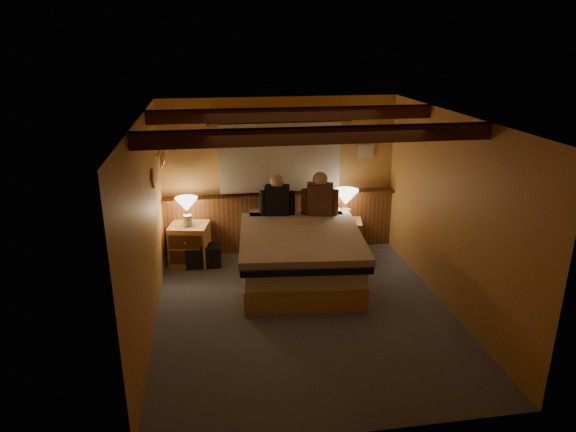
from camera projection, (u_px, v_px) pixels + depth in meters
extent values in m
plane|color=#525762|center=(304.00, 312.00, 6.37)|extent=(4.20, 4.20, 0.00)
plane|color=tan|center=(306.00, 117.00, 5.57)|extent=(4.20, 4.20, 0.00)
plane|color=#D08F4B|center=(280.00, 176.00, 7.93)|extent=(3.60, 0.00, 3.60)
plane|color=#D08F4B|center=(146.00, 230.00, 5.70)|extent=(0.00, 4.20, 4.20)
plane|color=#D08F4B|center=(450.00, 213.00, 6.24)|extent=(0.00, 4.20, 4.20)
plane|color=#D08F4B|center=(356.00, 311.00, 4.01)|extent=(3.60, 0.00, 3.60)
cube|color=brown|center=(280.00, 222.00, 8.12)|extent=(3.60, 0.12, 0.90)
cube|color=brown|center=(281.00, 195.00, 7.91)|extent=(3.60, 0.22, 0.04)
cylinder|color=#472011|center=(280.00, 121.00, 7.57)|extent=(2.10, 0.05, 0.05)
sphere|color=#472011|center=(208.00, 123.00, 7.42)|extent=(0.08, 0.08, 0.08)
sphere|color=#472011|center=(349.00, 120.00, 7.73)|extent=(0.08, 0.08, 0.08)
cube|color=beige|center=(280.00, 158.00, 7.76)|extent=(1.85, 0.08, 1.05)
cube|color=#472011|center=(318.00, 135.00, 5.04)|extent=(3.60, 0.15, 0.16)
cube|color=#472011|center=(293.00, 114.00, 6.44)|extent=(3.60, 0.15, 0.16)
cylinder|color=silver|center=(159.00, 151.00, 7.02)|extent=(0.03, 0.55, 0.03)
torus|color=silver|center=(161.00, 162.00, 6.93)|extent=(0.01, 0.21, 0.21)
torus|color=silver|center=(162.00, 158.00, 7.14)|extent=(0.01, 0.21, 0.21)
cube|color=tan|center=(365.00, 151.00, 7.99)|extent=(0.30, 0.03, 0.25)
cube|color=#F1EDC7|center=(366.00, 151.00, 7.98)|extent=(0.24, 0.01, 0.19)
cube|color=tan|center=(300.00, 268.00, 7.22)|extent=(1.73, 2.19, 0.31)
cube|color=white|center=(300.00, 250.00, 7.13)|extent=(1.68, 2.14, 0.25)
cube|color=black|center=(302.00, 247.00, 6.84)|extent=(1.75, 1.78, 0.08)
cube|color=pink|center=(301.00, 238.00, 6.94)|extent=(1.81, 1.99, 0.12)
cube|color=white|center=(270.00, 217.00, 7.80)|extent=(0.64, 0.41, 0.16)
cube|color=white|center=(321.00, 216.00, 7.84)|extent=(0.64, 0.41, 0.16)
cube|color=tan|center=(190.00, 244.00, 7.67)|extent=(0.64, 0.60, 0.61)
cube|color=brown|center=(186.00, 242.00, 7.41)|extent=(0.49, 0.12, 0.21)
cube|color=brown|center=(187.00, 258.00, 7.49)|extent=(0.49, 0.12, 0.21)
cylinder|color=silver|center=(186.00, 242.00, 7.41)|extent=(0.04, 0.04, 0.03)
cylinder|color=silver|center=(187.00, 258.00, 7.49)|extent=(0.04, 0.04, 0.03)
cube|color=tan|center=(346.00, 236.00, 8.07)|extent=(0.55, 0.52, 0.52)
cube|color=brown|center=(347.00, 235.00, 7.85)|extent=(0.42, 0.11, 0.18)
cube|color=brown|center=(346.00, 247.00, 7.92)|extent=(0.42, 0.11, 0.18)
cylinder|color=silver|center=(347.00, 235.00, 7.85)|extent=(0.04, 0.04, 0.03)
cylinder|color=silver|center=(346.00, 247.00, 7.92)|extent=(0.04, 0.04, 0.03)
cylinder|color=silver|center=(188.00, 220.00, 7.50)|extent=(0.13, 0.13, 0.16)
cylinder|color=silver|center=(187.00, 213.00, 7.46)|extent=(0.02, 0.02, 0.09)
cone|color=#FFEFC6|center=(187.00, 204.00, 7.42)|extent=(0.33, 0.33, 0.20)
cylinder|color=silver|center=(345.00, 215.00, 7.96)|extent=(0.15, 0.15, 0.19)
cylinder|color=silver|center=(346.00, 207.00, 7.92)|extent=(0.03, 0.03, 0.11)
cone|color=#FFEFC6|center=(346.00, 197.00, 7.86)|extent=(0.38, 0.38, 0.23)
cube|color=black|center=(277.00, 201.00, 7.62)|extent=(0.39, 0.27, 0.47)
cylinder|color=black|center=(263.00, 203.00, 7.64)|extent=(0.11, 0.11, 0.38)
cylinder|color=black|center=(291.00, 204.00, 7.63)|extent=(0.11, 0.11, 0.38)
sphere|color=tan|center=(277.00, 181.00, 7.52)|extent=(0.21, 0.21, 0.21)
cube|color=#4E2F1F|center=(320.00, 200.00, 7.62)|extent=(0.42, 0.30, 0.50)
cylinder|color=#4E2F1F|center=(305.00, 202.00, 7.65)|extent=(0.12, 0.12, 0.40)
cylinder|color=#4E2F1F|center=(335.00, 203.00, 7.62)|extent=(0.12, 0.12, 0.40)
sphere|color=tan|center=(320.00, 179.00, 7.52)|extent=(0.22, 0.22, 0.22)
cube|color=black|center=(204.00, 256.00, 7.62)|extent=(0.52, 0.31, 0.31)
cylinder|color=black|center=(203.00, 245.00, 7.56)|extent=(0.09, 0.31, 0.08)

